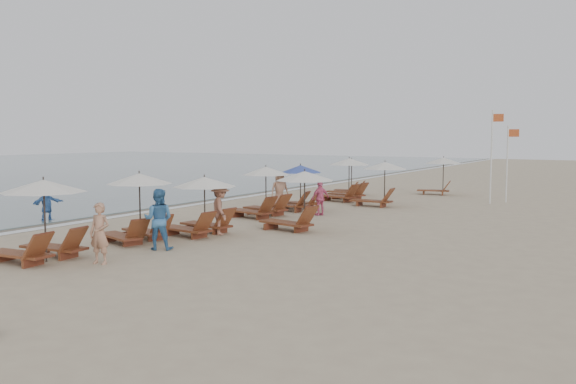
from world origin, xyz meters
The scene contains 21 objects.
ground centered at (0.00, 0.00, 0.00)m, with size 160.00×160.00×0.00m, color tan.
wet_sand_band centered at (-12.50, 10.00, 0.00)m, with size 3.20×140.00×0.01m, color #6B5E4C.
foam_line centered at (-11.20, 10.00, 0.01)m, with size 0.50×140.00×0.02m, color white.
lounger_station_0 centered at (-6.09, -2.84, 1.13)m, with size 2.75×2.36×2.33m.
lounger_station_1 centered at (-5.99, 0.75, 1.09)m, with size 2.60×2.40×2.31m.
lounger_station_2 centered at (-5.06, 2.96, 1.01)m, with size 2.72×2.28×2.09m.
lounger_station_3 centered at (-5.84, 8.08, 0.97)m, with size 2.69×2.37×2.20m.
lounger_station_4 centered at (-5.72, 10.89, 0.94)m, with size 2.64×2.28×2.15m.
lounger_station_5 centered at (-5.48, 15.82, 1.06)m, with size 2.74×2.37×2.32m.
lounger_station_6 centered at (-6.63, 18.75, 1.07)m, with size 2.42×2.16×2.15m.
inland_station_0 centered at (-2.61, 5.60, 1.28)m, with size 2.89×2.24×2.22m.
inland_station_1 centered at (-2.88, 14.32, 1.31)m, with size 2.79×2.24×2.22m.
inland_station_2 centered at (-2.05, 21.81, 1.41)m, with size 2.66×2.24×2.22m.
beachgoer_near centered at (-4.28, -2.26, 0.86)m, with size 0.62×0.41×1.71m, color #A6745A.
beachgoer_mid_a centered at (-4.36, 0.15, 0.95)m, with size 0.93×0.72×1.91m, color teal.
beachgoer_mid_b centered at (-4.46, 3.42, 0.91)m, with size 1.18×0.68×1.83m, color #9B644F.
beachgoer_far_a centered at (-3.77, 9.80, 0.77)m, with size 0.91×0.38×1.55m, color #D1537B.
beachgoer_far_b centered at (-6.51, 10.78, 0.92)m, with size 0.90×0.58×1.83m, color #A37358.
waterline_walker centered at (-12.67, 2.38, 0.74)m, with size 1.37×0.44×1.48m, color #3866A8.
flag_pole_near centered at (1.70, 18.45, 2.68)m, with size 0.60×0.08×4.85m.
flag_pole_far centered at (2.29, 19.53, 2.27)m, with size 0.60×0.08×4.08m.
Camera 1 is at (8.59, -13.59, 3.56)m, focal length 37.34 mm.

